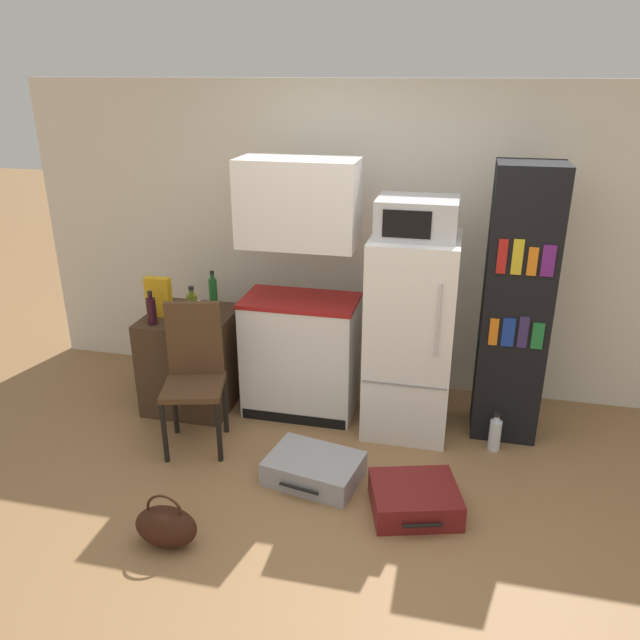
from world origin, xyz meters
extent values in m
plane|color=olive|center=(0.00, 0.00, 0.00)|extent=(24.00, 24.00, 0.00)
cube|color=silver|center=(0.20, 2.00, 1.21)|extent=(6.40, 0.10, 2.43)
cube|color=#422D1E|center=(-1.43, 1.27, 0.37)|extent=(0.65, 0.66, 0.75)
cube|color=white|center=(-0.58, 1.36, 0.44)|extent=(0.83, 0.48, 0.89)
cube|color=maroon|center=(-0.58, 1.36, 0.90)|extent=(0.85, 0.49, 0.03)
cube|color=white|center=(-0.58, 1.36, 1.62)|extent=(0.83, 0.41, 0.61)
cube|color=black|center=(-0.58, 1.11, 0.04)|extent=(0.80, 0.01, 0.08)
cube|color=white|center=(0.25, 1.30, 0.72)|extent=(0.60, 0.61, 1.45)
cube|color=gray|center=(0.25, 0.99, 0.49)|extent=(0.57, 0.01, 0.01)
cylinder|color=silver|center=(0.44, 0.98, 0.98)|extent=(0.02, 0.02, 0.51)
cube|color=#B7B7BC|center=(0.25, 1.30, 1.58)|extent=(0.53, 0.41, 0.26)
cube|color=black|center=(0.20, 1.08, 1.58)|extent=(0.31, 0.01, 0.18)
cube|color=black|center=(0.95, 1.40, 0.97)|extent=(0.45, 0.40, 1.94)
cube|color=orange|center=(0.81, 1.20, 0.85)|extent=(0.06, 0.01, 0.19)
cube|color=#193899|center=(0.90, 1.20, 0.86)|extent=(0.08, 0.01, 0.20)
cube|color=#332856|center=(0.99, 1.20, 0.87)|extent=(0.06, 0.01, 0.22)
cube|color=#1E7033|center=(1.09, 1.20, 0.85)|extent=(0.08, 0.01, 0.18)
cube|color=red|center=(0.81, 1.20, 1.37)|extent=(0.06, 0.01, 0.23)
cube|color=gold|center=(0.90, 1.20, 1.38)|extent=(0.07, 0.01, 0.23)
cube|color=orange|center=(0.99, 1.20, 1.35)|extent=(0.06, 0.01, 0.18)
cube|color=#661E75|center=(1.09, 1.20, 1.36)|extent=(0.08, 0.01, 0.20)
cylinder|color=black|center=(-1.61, 1.04, 0.85)|extent=(0.07, 0.07, 0.20)
cylinder|color=black|center=(-1.61, 1.04, 0.97)|extent=(0.03, 0.03, 0.04)
cylinder|color=black|center=(-1.61, 1.04, 0.99)|extent=(0.04, 0.04, 0.02)
cylinder|color=#AD1914|center=(-1.18, 1.13, 0.81)|extent=(0.06, 0.06, 0.12)
cylinder|color=#AD1914|center=(-1.18, 1.13, 0.88)|extent=(0.03, 0.03, 0.02)
cylinder|color=black|center=(-1.18, 1.13, 0.90)|extent=(0.03, 0.03, 0.01)
cylinder|color=#566619|center=(-1.31, 1.10, 0.86)|extent=(0.08, 0.08, 0.23)
cylinder|color=#566619|center=(-1.31, 1.10, 1.00)|extent=(0.03, 0.03, 0.04)
cylinder|color=black|center=(-1.31, 1.10, 1.03)|extent=(0.04, 0.04, 0.02)
cylinder|color=brown|center=(-1.35, 1.20, 0.82)|extent=(0.07, 0.07, 0.13)
cylinder|color=brown|center=(-1.35, 1.20, 0.89)|extent=(0.03, 0.03, 0.02)
cylinder|color=black|center=(-1.35, 1.20, 0.91)|extent=(0.03, 0.03, 0.01)
cylinder|color=#1E6028|center=(-1.31, 1.48, 0.86)|extent=(0.06, 0.06, 0.23)
cylinder|color=#1E6028|center=(-1.31, 1.48, 1.00)|extent=(0.03, 0.03, 0.04)
cylinder|color=black|center=(-1.31, 1.48, 1.03)|extent=(0.03, 0.03, 0.02)
cylinder|color=silver|center=(-1.45, 1.41, 0.77)|extent=(0.16, 0.16, 0.04)
cube|color=gold|center=(-1.63, 1.21, 0.90)|extent=(0.19, 0.07, 0.30)
cylinder|color=black|center=(-1.29, 0.46, 0.22)|extent=(0.04, 0.04, 0.45)
cylinder|color=black|center=(-0.93, 0.55, 0.22)|extent=(0.04, 0.04, 0.45)
cylinder|color=black|center=(-1.38, 0.81, 0.22)|extent=(0.04, 0.04, 0.45)
cylinder|color=black|center=(-1.03, 0.90, 0.22)|extent=(0.04, 0.04, 0.45)
cube|color=#4C331E|center=(-1.16, 0.68, 0.47)|extent=(0.49, 0.49, 0.04)
cube|color=#4C331E|center=(-1.20, 0.85, 0.75)|extent=(0.38, 0.14, 0.53)
cube|color=#99999E|center=(-0.26, 0.49, 0.08)|extent=(0.65, 0.52, 0.16)
cylinder|color=black|center=(-0.31, 0.26, 0.08)|extent=(0.26, 0.07, 0.02)
cube|color=maroon|center=(0.40, 0.32, 0.08)|extent=(0.61, 0.56, 0.17)
cylinder|color=black|center=(0.46, 0.09, 0.08)|extent=(0.23, 0.08, 0.02)
ellipsoid|color=#33190F|center=(-0.93, -0.28, 0.12)|extent=(0.36, 0.20, 0.24)
torus|color=#33190F|center=(-0.93, -0.28, 0.23)|extent=(0.21, 0.02, 0.21)
cylinder|color=silver|center=(0.88, 1.11, 0.11)|extent=(0.08, 0.08, 0.23)
cylinder|color=silver|center=(0.88, 1.11, 0.25)|extent=(0.04, 0.04, 0.04)
cylinder|color=black|center=(0.88, 1.11, 0.28)|extent=(0.04, 0.04, 0.02)
camera|label=1|loc=(0.53, -2.80, 2.48)|focal=35.00mm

